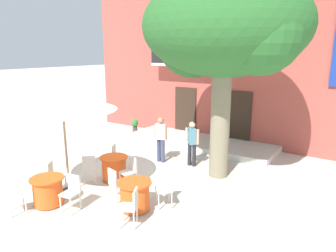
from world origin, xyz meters
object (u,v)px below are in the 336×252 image
at_px(cafe_table_near_tree, 135,195).
at_px(cafe_chair_near_tree_0, 116,182).
at_px(cafe_umbrella, 62,102).
at_px(pedestrian_mid_plaza, 192,141).
at_px(cafe_chair_middle_2, 130,170).
at_px(cafe_chair_front_1, 72,190).
at_px(cafe_table_middle, 114,168).
at_px(cafe_table_front, 48,191).
at_px(cafe_chair_middle_0, 117,156).
at_px(cafe_chair_middle_1, 89,167).
at_px(cafe_chair_near_tree_2, 163,186).
at_px(ground_planter_left, 135,125).
at_px(pedestrian_near_entrance, 161,137).
at_px(cafe_chair_near_tree_1, 131,205).
at_px(plane_tree, 222,31).
at_px(cafe_chair_front_0, 16,195).
at_px(cafe_chair_front_2, 54,175).

height_order(cafe_table_near_tree, cafe_chair_near_tree_0, cafe_chair_near_tree_0).
height_order(cafe_umbrella, pedestrian_mid_plaza, cafe_umbrella).
relative_size(cafe_chair_middle_2, cafe_chair_front_1, 1.00).
height_order(cafe_table_middle, cafe_table_front, same).
height_order(cafe_chair_middle_0, cafe_chair_middle_1, same).
relative_size(cafe_table_near_tree, cafe_chair_near_tree_2, 0.95).
distance_m(cafe_chair_near_tree_0, cafe_chair_middle_1, 1.50).
distance_m(cafe_chair_near_tree_2, cafe_chair_middle_1, 2.66).
bearing_deg(ground_planter_left, pedestrian_mid_plaza, -26.78).
distance_m(cafe_chair_near_tree_0, pedestrian_near_entrance, 3.24).
xyz_separation_m(cafe_table_middle, ground_planter_left, (-3.06, 4.69, 0.02)).
height_order(cafe_chair_middle_2, cafe_chair_front_1, same).
bearing_deg(cafe_chair_near_tree_0, cafe_table_middle, 135.78).
relative_size(cafe_chair_near_tree_1, cafe_chair_front_1, 1.00).
bearing_deg(cafe_chair_middle_0, cafe_chair_near_tree_0, -47.91).
xyz_separation_m(plane_tree, cafe_umbrella, (-2.93, -3.56, -1.91)).
relative_size(cafe_chair_middle_1, cafe_chair_front_0, 1.00).
xyz_separation_m(cafe_table_middle, cafe_umbrella, (-0.44, -1.39, 2.22)).
xyz_separation_m(cafe_chair_middle_0, ground_planter_left, (-2.62, 4.07, -0.12)).
relative_size(plane_tree, cafe_chair_near_tree_2, 6.75).
distance_m(cafe_table_front, ground_planter_left, 7.39).
bearing_deg(cafe_chair_front_2, cafe_chair_near_tree_2, 20.01).
distance_m(cafe_chair_near_tree_0, cafe_chair_front_2, 1.90).
bearing_deg(pedestrian_near_entrance, cafe_table_front, -97.61).
bearing_deg(pedestrian_near_entrance, cafe_chair_near_tree_0, -76.87).
bearing_deg(cafe_chair_middle_0, cafe_table_front, -87.11).
xyz_separation_m(cafe_chair_near_tree_2, cafe_table_middle, (-2.22, 0.50, -0.14)).
bearing_deg(pedestrian_mid_plaza, cafe_table_front, -110.31).
relative_size(plane_tree, pedestrian_mid_plaza, 3.85).
xyz_separation_m(cafe_table_near_tree, cafe_chair_near_tree_1, (0.42, -0.63, 0.14)).
height_order(ground_planter_left, pedestrian_mid_plaza, pedestrian_mid_plaza).
distance_m(ground_planter_left, pedestrian_near_entrance, 4.23).
bearing_deg(pedestrian_mid_plaza, ground_planter_left, 153.22).
relative_size(cafe_chair_middle_2, pedestrian_mid_plaza, 0.57).
distance_m(cafe_table_middle, cafe_table_front, 2.18).
bearing_deg(cafe_chair_front_0, cafe_table_middle, 80.14).
bearing_deg(pedestrian_near_entrance, cafe_umbrella, -101.50).
distance_m(cafe_table_middle, cafe_chair_middle_2, 0.77).
bearing_deg(cafe_chair_front_1, ground_planter_left, 117.67).
bearing_deg(cafe_chair_front_2, cafe_chair_front_1, -17.59).
height_order(plane_tree, ground_planter_left, plane_tree).
height_order(cafe_chair_front_1, cafe_umbrella, cafe_umbrella).
relative_size(cafe_chair_near_tree_1, cafe_chair_middle_1, 1.00).
relative_size(cafe_chair_near_tree_0, cafe_umbrella, 0.31).
distance_m(cafe_table_middle, cafe_chair_middle_0, 0.77).
bearing_deg(cafe_chair_near_tree_1, cafe_table_front, -169.88).
bearing_deg(cafe_chair_middle_2, pedestrian_mid_plaza, 75.41).
bearing_deg(cafe_chair_front_1, cafe_table_front, -165.81).
bearing_deg(cafe_umbrella, pedestrian_mid_plaza, 64.24).
relative_size(cafe_chair_front_2, pedestrian_mid_plaza, 0.57).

